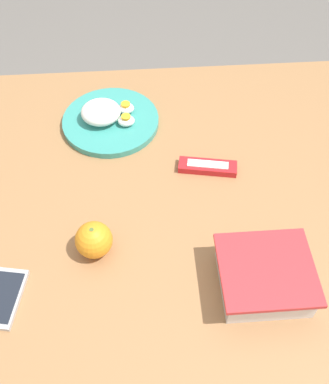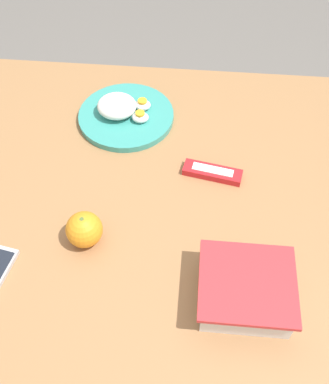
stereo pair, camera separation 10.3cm
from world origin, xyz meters
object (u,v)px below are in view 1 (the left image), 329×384
(orange_fruit, at_px, (92,240))
(candy_bar, at_px, (206,167))
(food_container, at_px, (263,278))
(rice_plate, at_px, (108,118))
(cell_phone, at_px, (2,298))

(orange_fruit, height_order, candy_bar, orange_fruit)
(food_container, height_order, rice_plate, food_container)
(food_container, xyz_separation_m, rice_plate, (0.31, -0.50, -0.01))
(rice_plate, distance_m, candy_bar, 0.30)
(candy_bar, xyz_separation_m, cell_phone, (0.45, 0.31, -0.00))
(orange_fruit, distance_m, rice_plate, 0.39)
(orange_fruit, bearing_deg, food_container, 162.52)
(rice_plate, height_order, cell_phone, rice_plate)
(orange_fruit, relative_size, rice_plate, 0.31)
(food_container, height_order, cell_phone, food_container)
(orange_fruit, xyz_separation_m, candy_bar, (-0.27, -0.21, -0.03))
(food_container, bearing_deg, rice_plate, -57.92)
(rice_plate, distance_m, cell_phone, 0.54)
(orange_fruit, relative_size, candy_bar, 0.54)
(food_container, height_order, candy_bar, food_container)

